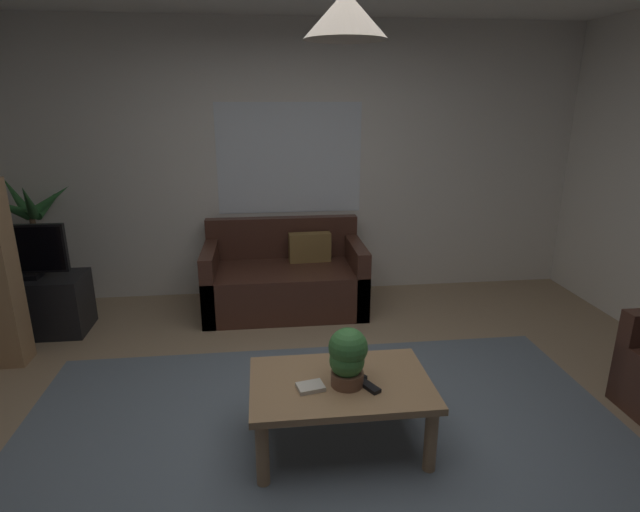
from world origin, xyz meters
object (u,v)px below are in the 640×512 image
(remote_on_table_0, at_px, (354,374))
(remote_on_table_1, at_px, (368,386))
(potted_plant_on_table, at_px, (348,356))
(tv_stand, at_px, (32,305))
(potted_palm_corner, at_px, (39,255))
(coffee_table, at_px, (340,391))
(tv, at_px, (20,251))
(couch_under_window, at_px, (285,281))
(book_on_table_0, at_px, (311,387))
(pendant_lamp, at_px, (346,15))

(remote_on_table_0, height_order, remote_on_table_1, same)
(potted_plant_on_table, distance_m, tv_stand, 3.02)
(potted_plant_on_table, relative_size, potted_palm_corner, 0.25)
(coffee_table, height_order, tv, tv)
(remote_on_table_1, xyz_separation_m, tv, (-2.52, 1.83, 0.31))
(couch_under_window, relative_size, tv, 2.04)
(book_on_table_0, relative_size, potted_plant_on_table, 0.43)
(tv, distance_m, potted_palm_corner, 0.52)
(coffee_table, distance_m, book_on_table_0, 0.20)
(tv_stand, height_order, potted_palm_corner, potted_palm_corner)
(coffee_table, distance_m, tv, 2.97)
(remote_on_table_0, bearing_deg, pendant_lamp, -10.57)
(coffee_table, xyz_separation_m, remote_on_table_0, (0.08, 0.05, 0.08))
(couch_under_window, relative_size, remote_on_table_0, 9.22)
(book_on_table_0, bearing_deg, pendant_lamp, 19.15)
(couch_under_window, height_order, tv, tv)
(coffee_table, distance_m, remote_on_table_0, 0.12)
(coffee_table, relative_size, potted_plant_on_table, 3.08)
(remote_on_table_1, distance_m, tv, 3.13)
(potted_palm_corner, height_order, pendant_lamp, pendant_lamp)
(couch_under_window, distance_m, pendant_lamp, 2.87)
(remote_on_table_0, distance_m, potted_palm_corner, 3.35)
(potted_palm_corner, xyz_separation_m, pendant_lamp, (2.45, -2.23, 1.73))
(couch_under_window, xyz_separation_m, book_on_table_0, (0.04, -2.11, 0.15))
(book_on_table_0, relative_size, tv, 0.20)
(couch_under_window, distance_m, potted_plant_on_table, 2.12)
(couch_under_window, distance_m, potted_palm_corner, 2.26)
(remote_on_table_1, bearing_deg, coffee_table, 119.91)
(potted_plant_on_table, bearing_deg, coffee_table, 134.55)
(tv_stand, relative_size, tv, 1.24)
(coffee_table, xyz_separation_m, book_on_table_0, (-0.18, -0.06, 0.08))
(potted_palm_corner, distance_m, pendant_lamp, 3.74)
(couch_under_window, distance_m, tv_stand, 2.18)
(remote_on_table_0, xyz_separation_m, potted_palm_corner, (-2.53, 2.19, 0.13))
(remote_on_table_1, relative_size, potted_plant_on_table, 0.49)
(remote_on_table_0, bearing_deg, potted_plant_on_table, 16.82)
(coffee_table, bearing_deg, pendant_lamp, -172.87)
(book_on_table_0, relative_size, remote_on_table_1, 0.89)
(coffee_table, distance_m, remote_on_table_1, 0.18)
(coffee_table, bearing_deg, tv, 143.72)
(remote_on_table_1, distance_m, tv_stand, 3.13)
(book_on_table_0, height_order, pendant_lamp, pendant_lamp)
(couch_under_window, xyz_separation_m, potted_palm_corner, (-2.24, 0.18, 0.27))
(tv_stand, bearing_deg, coffee_table, -36.62)
(coffee_table, xyz_separation_m, remote_on_table_1, (0.14, -0.08, 0.08))
(coffee_table, bearing_deg, potted_palm_corner, 137.67)
(book_on_table_0, relative_size, pendant_lamp, 0.31)
(coffee_table, height_order, tv_stand, tv_stand)
(couch_under_window, relative_size, potted_palm_corner, 1.13)
(tv, bearing_deg, remote_on_table_1, -36.02)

